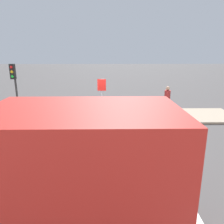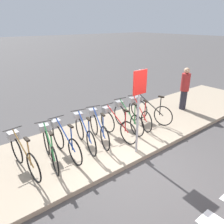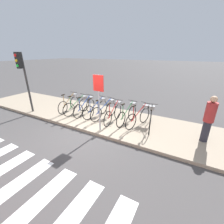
{
  "view_description": "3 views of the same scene",
  "coord_description": "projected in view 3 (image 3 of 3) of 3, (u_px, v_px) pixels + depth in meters",
  "views": [
    {
      "loc": [
        0.79,
        -10.94,
        3.74
      ],
      "look_at": [
        0.98,
        0.42,
        0.59
      ],
      "focal_mm": 35.0,
      "sensor_mm": 36.0,
      "label": 1
    },
    {
      "loc": [
        -3.3,
        -3.34,
        3.43
      ],
      "look_at": [
        0.46,
        1.4,
        0.94
      ],
      "focal_mm": 35.0,
      "sensor_mm": 36.0,
      "label": 2
    },
    {
      "loc": [
        3.51,
        -4.31,
        3.16
      ],
      "look_at": [
        0.58,
        1.08,
        0.69
      ],
      "focal_mm": 24.0,
      "sensor_mm": 36.0,
      "label": 3
    }
  ],
  "objects": [
    {
      "name": "ground_plane",
      "position": [
        87.0,
        133.0,
        6.25
      ],
      "size": [
        120.0,
        120.0,
        0.0
      ],
      "primitive_type": "plane",
      "color": "#423F3F"
    },
    {
      "name": "parked_bicycle_1",
      "position": [
        78.0,
        105.0,
        7.84
      ],
      "size": [
        0.51,
        1.66,
        1.03
      ],
      "color": "black",
      "rests_on": "sidewalk"
    },
    {
      "name": "sign_post",
      "position": [
        99.0,
        94.0,
        5.67
      ],
      "size": [
        0.44,
        0.07,
        2.27
      ],
      "color": "#99999E",
      "rests_on": "sidewalk"
    },
    {
      "name": "parked_bicycle_0",
      "position": [
        70.0,
        103.0,
        8.18
      ],
      "size": [
        0.46,
        1.68,
        1.03
      ],
      "color": "black",
      "rests_on": "sidewalk"
    },
    {
      "name": "parked_bicycle_3",
      "position": [
        97.0,
        108.0,
        7.47
      ],
      "size": [
        0.52,
        1.65,
        1.03
      ],
      "color": "black",
      "rests_on": "sidewalk"
    },
    {
      "name": "sidewalk",
      "position": [
        106.0,
        119.0,
        7.44
      ],
      "size": [
        16.53,
        2.98,
        0.12
      ],
      "color": "gray",
      "rests_on": "ground_plane"
    },
    {
      "name": "parked_bicycle_5",
      "position": [
        114.0,
        112.0,
        6.89
      ],
      "size": [
        0.46,
        1.69,
        1.03
      ],
      "color": "black",
      "rests_on": "sidewalk"
    },
    {
      "name": "parked_bicycle_8",
      "position": [
        151.0,
        118.0,
        6.29
      ],
      "size": [
        0.52,
        1.66,
        1.03
      ],
      "color": "black",
      "rests_on": "sidewalk"
    },
    {
      "name": "pedestrian",
      "position": [
        209.0,
        118.0,
        5.19
      ],
      "size": [
        0.34,
        0.34,
        1.7
      ],
      "color": "#23232D",
      "rests_on": "sidewalk"
    },
    {
      "name": "traffic_light",
      "position": [
        22.0,
        70.0,
        7.35
      ],
      "size": [
        0.24,
        0.4,
        3.04
      ],
      "color": "#2D2D2D",
      "rests_on": "sidewalk"
    },
    {
      "name": "parked_bicycle_6",
      "position": [
        128.0,
        114.0,
        6.76
      ],
      "size": [
        0.46,
        1.68,
        1.03
      ],
      "color": "black",
      "rests_on": "sidewalk"
    },
    {
      "name": "parked_bicycle_7",
      "position": [
        139.0,
        116.0,
        6.52
      ],
      "size": [
        0.64,
        1.62,
        1.03
      ],
      "color": "black",
      "rests_on": "sidewalk"
    },
    {
      "name": "parked_bicycle_2",
      "position": [
        86.0,
        106.0,
        7.7
      ],
      "size": [
        0.46,
        1.69,
        1.03
      ],
      "color": "black",
      "rests_on": "sidewalk"
    },
    {
      "name": "parked_bicycle_4",
      "position": [
        105.0,
        109.0,
        7.25
      ],
      "size": [
        0.6,
        1.63,
        1.03
      ],
      "color": "black",
      "rests_on": "sidewalk"
    }
  ]
}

